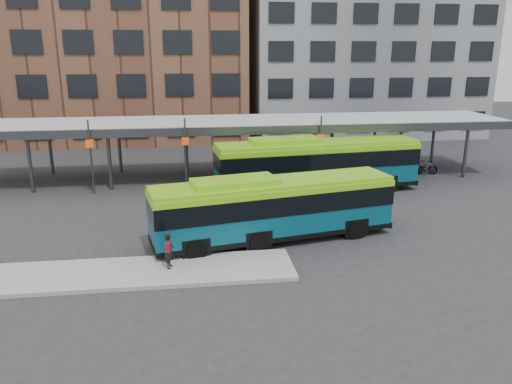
# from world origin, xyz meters

# --- Properties ---
(ground) EXTENTS (120.00, 120.00, 0.00)m
(ground) POSITION_xyz_m (0.00, 0.00, 0.00)
(ground) COLOR #28282B
(ground) RESTS_ON ground
(boarding_island) EXTENTS (14.00, 3.00, 0.18)m
(boarding_island) POSITION_xyz_m (-5.50, -3.00, 0.09)
(boarding_island) COLOR gray
(boarding_island) RESTS_ON ground
(canopy) EXTENTS (40.00, 6.53, 4.80)m
(canopy) POSITION_xyz_m (-0.06, 12.87, 3.91)
(canopy) COLOR #999B9E
(canopy) RESTS_ON ground
(building_brick) EXTENTS (26.00, 14.00, 22.00)m
(building_brick) POSITION_xyz_m (-10.00, 32.00, 11.00)
(building_brick) COLOR brown
(building_brick) RESTS_ON ground
(building_grey) EXTENTS (24.00, 14.00, 20.00)m
(building_grey) POSITION_xyz_m (16.00, 32.00, 10.00)
(building_grey) COLOR slate
(building_grey) RESTS_ON ground
(bus_front) EXTENTS (12.13, 4.90, 3.27)m
(bus_front) POSITION_xyz_m (1.18, 0.13, 1.70)
(bus_front) COLOR #08485A
(bus_front) RESTS_ON ground
(bus_rear) EXTENTS (13.44, 4.30, 3.64)m
(bus_rear) POSITION_xyz_m (5.39, 8.26, 1.90)
(bus_rear) COLOR #08485A
(bus_rear) RESTS_ON ground
(pedestrian) EXTENTS (0.47, 0.66, 1.59)m
(pedestrian) POSITION_xyz_m (-3.72, -2.88, 0.99)
(pedestrian) COLOR black
(pedestrian) RESTS_ON boarding_island
(bike_rack) EXTENTS (5.42, 1.09, 1.03)m
(bike_rack) POSITION_xyz_m (12.88, 11.76, 0.47)
(bike_rack) COLOR slate
(bike_rack) RESTS_ON ground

